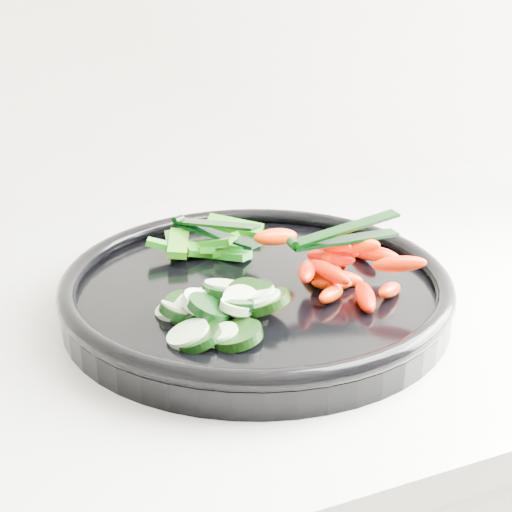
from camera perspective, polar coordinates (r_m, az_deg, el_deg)
name	(u,v)px	position (r m, az deg, el deg)	size (l,w,h in m)	color
veggie_tray	(256,289)	(0.69, 0.00, -2.65)	(0.48, 0.48, 0.04)	black
cucumber_pile	(217,308)	(0.62, -3.13, -4.17)	(0.13, 0.13, 0.04)	black
carrot_pile	(340,265)	(0.69, 6.77, -0.75)	(0.14, 0.14, 0.05)	#FF3700
pepper_pile	(207,244)	(0.76, -3.91, 0.94)	(0.14, 0.11, 0.04)	#0D6209
tong_carrot	(342,235)	(0.68, 6.89, 1.70)	(0.11, 0.02, 0.02)	black
tong_pepper	(213,229)	(0.76, -3.45, 2.21)	(0.07, 0.11, 0.02)	black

